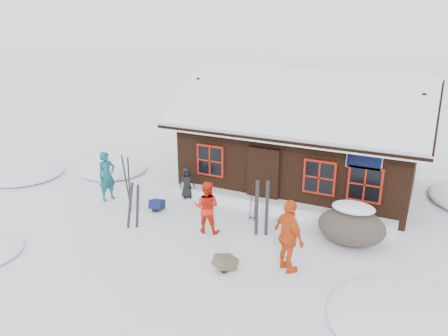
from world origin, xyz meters
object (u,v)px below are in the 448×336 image
at_px(backpack_blue, 157,206).
at_px(ski_pair_left, 134,207).
at_px(boulder, 352,225).
at_px(skier_orange_left, 207,207).
at_px(skier_orange_right, 289,236).
at_px(skier_teal, 107,176).
at_px(backpack_olive, 225,264).
at_px(skier_crouched, 187,183).
at_px(ski_poles, 253,203).

bearing_deg(backpack_blue, ski_pair_left, -98.34).
bearing_deg(boulder, skier_orange_left, -164.21).
relative_size(skier_orange_left, skier_orange_right, 0.83).
xyz_separation_m(skier_teal, backpack_olive, (5.71, -2.30, -0.74)).
xyz_separation_m(skier_crouched, backpack_blue, (-0.37, -1.38, -0.42)).
xyz_separation_m(skier_orange_left, ski_poles, (0.96, 1.32, -0.21)).
distance_m(skier_orange_right, boulder, 2.49).
height_order(skier_orange_right, skier_crouched, skier_orange_right).
height_order(skier_orange_left, boulder, skier_orange_left).
bearing_deg(boulder, ski_pair_left, -162.83).
bearing_deg(skier_orange_right, backpack_blue, 20.12).
xyz_separation_m(skier_orange_left, ski_pair_left, (-2.11, -0.76, -0.09)).
bearing_deg(ski_poles, skier_crouched, 166.16).
relative_size(skier_crouched, backpack_blue, 2.11).
bearing_deg(boulder, skier_teal, -176.61).
height_order(ski_poles, backpack_blue, ski_poles).
distance_m(skier_teal, boulder, 8.37).
relative_size(skier_orange_left, boulder, 0.85).
bearing_deg(skier_orange_right, ski_pair_left, 35.14).
xyz_separation_m(skier_orange_right, boulder, (1.20, 2.15, -0.41)).
xyz_separation_m(skier_crouched, boulder, (5.91, -0.87, -0.00)).
relative_size(skier_orange_left, ski_pair_left, 1.05).
xyz_separation_m(skier_teal, backpack_blue, (2.07, -0.02, -0.74)).
distance_m(skier_orange_right, backpack_olive, 1.80).
height_order(skier_orange_left, skier_crouched, skier_orange_left).
xyz_separation_m(ski_pair_left, backpack_olive, (3.52, -0.90, -0.58)).
bearing_deg(skier_crouched, backpack_blue, -142.52).
bearing_deg(ski_pair_left, boulder, 9.62).
bearing_deg(skier_orange_left, skier_teal, -19.30).
bearing_deg(skier_orange_right, skier_teal, 24.95).
distance_m(boulder, ski_poles, 3.10).
height_order(skier_orange_left, skier_orange_right, skier_orange_right).
distance_m(skier_orange_left, skier_crouched, 2.75).
relative_size(backpack_blue, backpack_olive, 0.99).
xyz_separation_m(ski_poles, backpack_blue, (-3.19, -0.68, -0.45)).
relative_size(skier_crouched, ski_pair_left, 0.74).
bearing_deg(backpack_olive, skier_teal, -172.91).
bearing_deg(ski_poles, skier_orange_left, -125.94).
relative_size(skier_orange_right, backpack_blue, 3.64).
bearing_deg(boulder, skier_orange_right, -119.11).
bearing_deg(skier_teal, backpack_blue, -71.57).
xyz_separation_m(ski_poles, backpack_olive, (0.45, -2.97, -0.45)).
relative_size(ski_pair_left, ski_poles, 1.20).
relative_size(boulder, backpack_blue, 3.54).
bearing_deg(ski_pair_left, skier_teal, 139.70).
relative_size(skier_teal, skier_crouched, 1.56).
bearing_deg(boulder, backpack_blue, -175.35).
height_order(ski_pair_left, backpack_blue, ski_pair_left).
height_order(boulder, ski_pair_left, ski_pair_left).
distance_m(skier_orange_left, ski_pair_left, 2.24).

